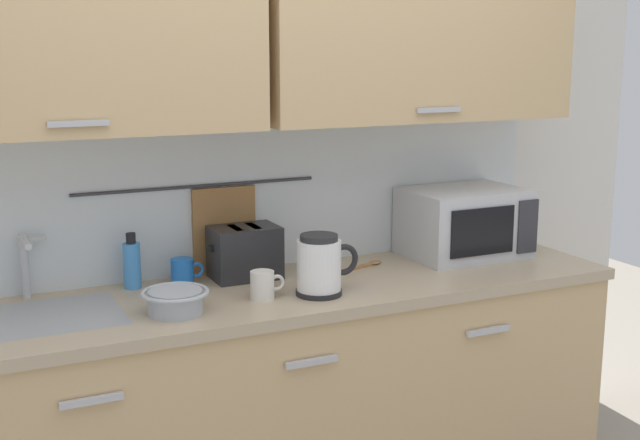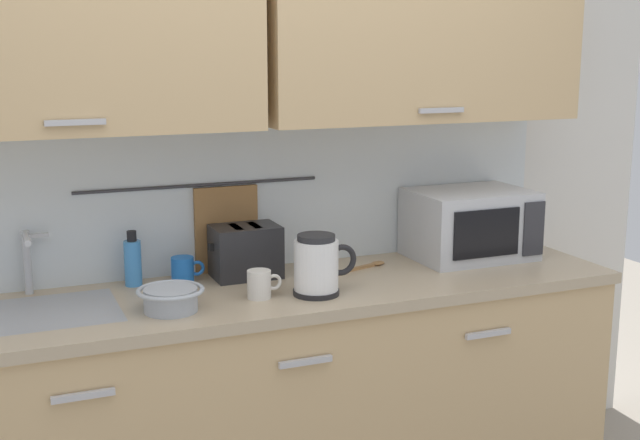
{
  "view_description": "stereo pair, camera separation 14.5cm",
  "coord_description": "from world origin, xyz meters",
  "px_view_note": "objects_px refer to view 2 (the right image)",
  "views": [
    {
      "loc": [
        -1.05,
        -2.27,
        1.72
      ],
      "look_at": [
        0.19,
        0.33,
        1.12
      ],
      "focal_mm": 46.58,
      "sensor_mm": 36.0,
      "label": 1
    },
    {
      "loc": [
        -0.91,
        -2.33,
        1.72
      ],
      "look_at": [
        0.19,
        0.33,
        1.12
      ],
      "focal_mm": 46.58,
      "sensor_mm": 36.0,
      "label": 2
    }
  ],
  "objects_px": {
    "dish_soap_bottle": "(133,262)",
    "mixing_bowl": "(171,298)",
    "electric_kettle": "(317,265)",
    "mug_near_sink": "(183,270)",
    "toaster": "(246,251)",
    "microwave": "(470,224)",
    "wooden_spoon": "(364,267)",
    "mug_by_kettle": "(260,284)"
  },
  "relations": [
    {
      "from": "dish_soap_bottle",
      "to": "mixing_bowl",
      "type": "relative_size",
      "value": 0.92
    },
    {
      "from": "dish_soap_bottle",
      "to": "mixing_bowl",
      "type": "height_order",
      "value": "dish_soap_bottle"
    },
    {
      "from": "electric_kettle",
      "to": "mixing_bowl",
      "type": "relative_size",
      "value": 1.06
    },
    {
      "from": "mug_near_sink",
      "to": "toaster",
      "type": "xyz_separation_m",
      "value": [
        0.23,
        -0.0,
        0.05
      ]
    },
    {
      "from": "microwave",
      "to": "mixing_bowl",
      "type": "relative_size",
      "value": 2.15
    },
    {
      "from": "electric_kettle",
      "to": "toaster",
      "type": "xyz_separation_m",
      "value": [
        -0.16,
        0.3,
        -0.01
      ]
    },
    {
      "from": "mug_near_sink",
      "to": "mixing_bowl",
      "type": "height_order",
      "value": "mug_near_sink"
    },
    {
      "from": "electric_kettle",
      "to": "dish_soap_bottle",
      "type": "bearing_deg",
      "value": 147.87
    },
    {
      "from": "electric_kettle",
      "to": "dish_soap_bottle",
      "type": "xyz_separation_m",
      "value": [
        -0.56,
        0.35,
        -0.01
      ]
    },
    {
      "from": "microwave",
      "to": "wooden_spoon",
      "type": "xyz_separation_m",
      "value": [
        -0.46,
        0.01,
        -0.13
      ]
    },
    {
      "from": "mug_by_kettle",
      "to": "wooden_spoon",
      "type": "xyz_separation_m",
      "value": [
        0.49,
        0.21,
        -0.04
      ]
    },
    {
      "from": "toaster",
      "to": "mug_by_kettle",
      "type": "distance_m",
      "value": 0.28
    },
    {
      "from": "wooden_spoon",
      "to": "toaster",
      "type": "bearing_deg",
      "value": 172.77
    },
    {
      "from": "microwave",
      "to": "electric_kettle",
      "type": "distance_m",
      "value": 0.79
    },
    {
      "from": "mixing_bowl",
      "to": "wooden_spoon",
      "type": "bearing_deg",
      "value": 16.75
    },
    {
      "from": "toaster",
      "to": "wooden_spoon",
      "type": "height_order",
      "value": "toaster"
    },
    {
      "from": "electric_kettle",
      "to": "dish_soap_bottle",
      "type": "distance_m",
      "value": 0.66
    },
    {
      "from": "mug_near_sink",
      "to": "mug_by_kettle",
      "type": "bearing_deg",
      "value": -54.65
    },
    {
      "from": "toaster",
      "to": "wooden_spoon",
      "type": "bearing_deg",
      "value": -7.23
    },
    {
      "from": "mug_near_sink",
      "to": "mug_by_kettle",
      "type": "xyz_separation_m",
      "value": [
        0.19,
        -0.27,
        0.0
      ]
    },
    {
      "from": "dish_soap_bottle",
      "to": "mug_near_sink",
      "type": "bearing_deg",
      "value": -13.12
    },
    {
      "from": "wooden_spoon",
      "to": "mug_near_sink",
      "type": "bearing_deg",
      "value": 174.79
    },
    {
      "from": "mug_near_sink",
      "to": "toaster",
      "type": "distance_m",
      "value": 0.23
    },
    {
      "from": "microwave",
      "to": "dish_soap_bottle",
      "type": "bearing_deg",
      "value": 175.29
    },
    {
      "from": "mixing_bowl",
      "to": "mug_by_kettle",
      "type": "relative_size",
      "value": 1.78
    },
    {
      "from": "electric_kettle",
      "to": "mug_by_kettle",
      "type": "distance_m",
      "value": 0.2
    },
    {
      "from": "microwave",
      "to": "wooden_spoon",
      "type": "distance_m",
      "value": 0.48
    },
    {
      "from": "mixing_bowl",
      "to": "mug_near_sink",
      "type": "bearing_deg",
      "value": 69.44
    },
    {
      "from": "microwave",
      "to": "mixing_bowl",
      "type": "height_order",
      "value": "microwave"
    },
    {
      "from": "mug_near_sink",
      "to": "wooden_spoon",
      "type": "height_order",
      "value": "mug_near_sink"
    },
    {
      "from": "mixing_bowl",
      "to": "dish_soap_bottle",
      "type": "bearing_deg",
      "value": 99.46
    },
    {
      "from": "toaster",
      "to": "mug_by_kettle",
      "type": "height_order",
      "value": "toaster"
    },
    {
      "from": "microwave",
      "to": "wooden_spoon",
      "type": "bearing_deg",
      "value": 179.21
    },
    {
      "from": "mug_near_sink",
      "to": "toaster",
      "type": "bearing_deg",
      "value": -1.22
    },
    {
      "from": "dish_soap_bottle",
      "to": "toaster",
      "type": "xyz_separation_m",
      "value": [
        0.4,
        -0.04,
        0.01
      ]
    },
    {
      "from": "mixing_bowl",
      "to": "microwave",
      "type": "bearing_deg",
      "value": 10.5
    },
    {
      "from": "microwave",
      "to": "mug_near_sink",
      "type": "relative_size",
      "value": 3.83
    },
    {
      "from": "dish_soap_bottle",
      "to": "toaster",
      "type": "height_order",
      "value": "dish_soap_bottle"
    },
    {
      "from": "wooden_spoon",
      "to": "mixing_bowl",
      "type": "bearing_deg",
      "value": -163.25
    },
    {
      "from": "dish_soap_bottle",
      "to": "microwave",
      "type": "bearing_deg",
      "value": -4.71
    },
    {
      "from": "mixing_bowl",
      "to": "mug_by_kettle",
      "type": "xyz_separation_m",
      "value": [
        0.31,
        0.03,
        0.0
      ]
    },
    {
      "from": "mug_near_sink",
      "to": "wooden_spoon",
      "type": "relative_size",
      "value": 0.44
    }
  ]
}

